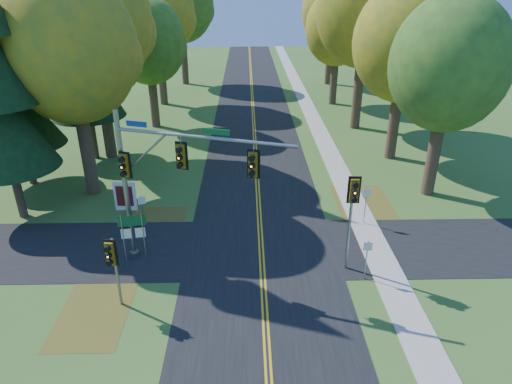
{
  "coord_description": "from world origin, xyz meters",
  "views": [
    {
      "loc": [
        -0.73,
        -19.04,
        13.38
      ],
      "look_at": [
        -0.27,
        2.39,
        3.2
      ],
      "focal_mm": 32.0,
      "sensor_mm": 36.0,
      "label": 1
    }
  ],
  "objects_px": {
    "route_sign_cluster": "(133,230)",
    "info_kiosk": "(125,196)",
    "traffic_mast": "(163,173)",
    "east_signal_pole": "(353,201)"
  },
  "relations": [
    {
      "from": "traffic_mast",
      "to": "route_sign_cluster",
      "type": "xyz_separation_m",
      "value": [
        -1.73,
        -0.06,
        -3.03
      ]
    },
    {
      "from": "traffic_mast",
      "to": "info_kiosk",
      "type": "bearing_deg",
      "value": 139.31
    },
    {
      "from": "traffic_mast",
      "to": "route_sign_cluster",
      "type": "distance_m",
      "value": 3.49
    },
    {
      "from": "route_sign_cluster",
      "to": "info_kiosk",
      "type": "bearing_deg",
      "value": 98.62
    },
    {
      "from": "east_signal_pole",
      "to": "route_sign_cluster",
      "type": "bearing_deg",
      "value": -179.58
    },
    {
      "from": "info_kiosk",
      "to": "east_signal_pole",
      "type": "bearing_deg",
      "value": -24.88
    },
    {
      "from": "traffic_mast",
      "to": "route_sign_cluster",
      "type": "height_order",
      "value": "traffic_mast"
    },
    {
      "from": "traffic_mast",
      "to": "info_kiosk",
      "type": "distance_m",
      "value": 8.29
    },
    {
      "from": "traffic_mast",
      "to": "east_signal_pole",
      "type": "distance_m",
      "value": 8.94
    },
    {
      "from": "info_kiosk",
      "to": "route_sign_cluster",
      "type": "bearing_deg",
      "value": -68.47
    }
  ]
}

